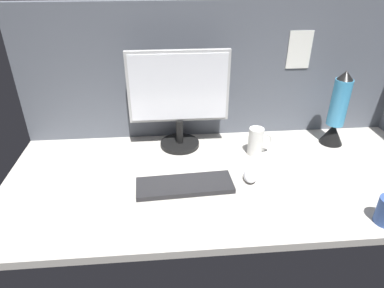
# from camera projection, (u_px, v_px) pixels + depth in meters

# --- Properties ---
(ground_plane) EXTENTS (1.80, 0.80, 0.03)m
(ground_plane) POSITION_uv_depth(u_px,v_px,m) (228.00, 176.00, 1.39)
(ground_plane) COLOR beige
(cubicle_wall_back) EXTENTS (1.80, 0.06, 0.62)m
(cubicle_wall_back) POSITION_uv_depth(u_px,v_px,m) (218.00, 72.00, 1.56)
(cubicle_wall_back) COLOR #565B66
(cubicle_wall_back) RESTS_ON ground_plane
(monitor) EXTENTS (0.44, 0.18, 0.44)m
(monitor) POSITION_uv_depth(u_px,v_px,m) (179.00, 96.00, 1.47)
(monitor) COLOR black
(monitor) RESTS_ON ground_plane
(keyboard) EXTENTS (0.38, 0.15, 0.02)m
(keyboard) POSITION_uv_depth(u_px,v_px,m) (185.00, 185.00, 1.30)
(keyboard) COLOR #262628
(keyboard) RESTS_ON ground_plane
(mouse) EXTENTS (0.08, 0.11, 0.03)m
(mouse) POSITION_uv_depth(u_px,v_px,m) (251.00, 175.00, 1.34)
(mouse) COLOR silver
(mouse) RESTS_ON ground_plane
(mug_ceramic_white) EXTENTS (0.11, 0.07, 0.13)m
(mug_ceramic_white) POSITION_uv_depth(u_px,v_px,m) (256.00, 141.00, 1.49)
(mug_ceramic_white) COLOR white
(mug_ceramic_white) RESTS_ON ground_plane
(lava_lamp) EXTENTS (0.11, 0.11, 0.35)m
(lava_lamp) POSITION_uv_depth(u_px,v_px,m) (337.00, 114.00, 1.54)
(lava_lamp) COLOR black
(lava_lamp) RESTS_ON ground_plane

